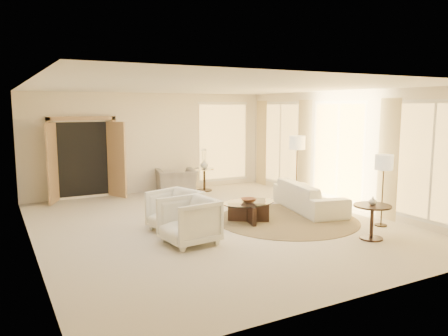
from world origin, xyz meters
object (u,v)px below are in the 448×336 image
floor_lamp_near (297,146)px  end_vase (373,201)px  armchair_right (189,219)px  floor_lamp_far (384,165)px  sofa (309,196)px  bowl (249,200)px  side_vase (204,164)px  accent_chair (176,177)px  end_table (372,216)px  coffee_table (249,209)px  side_table (204,177)px  armchair_left (175,208)px

floor_lamp_near → end_vase: size_ratio=10.85×
armchair_right → floor_lamp_far: size_ratio=0.62×
floor_lamp_far → end_vase: (-0.87, -0.55, -0.54)m
sofa → armchair_right: size_ratio=2.51×
bowl → side_vase: 3.62m
accent_chair → end_table: accent_chair is taller
accent_chair → floor_lamp_near: bearing=147.5°
coffee_table → side_table: side_table is taller
side_table → floor_lamp_far: (1.53, -5.11, 0.85)m
armchair_left → armchair_right: armchair_right is taller
armchair_right → coffee_table: (1.71, 0.76, -0.18)m
sofa → coffee_table: bearing=110.0°
end_vase → end_table: bearing=-90.0°
end_table → end_vase: bearing=90.0°
floor_lamp_far → end_table: bearing=-147.6°
sofa → side_vase: (-1.13, 3.30, 0.44)m
floor_lamp_near → end_vase: bearing=-104.5°
accent_chair → side_table: bearing=-170.0°
bowl → floor_lamp_near: bearing=29.2°
armchair_left → accent_chair: bearing=138.5°
side_table → floor_lamp_near: 2.95m
side_table → floor_lamp_far: 5.40m
end_vase → side_vase: side_vase is taller
end_table → end_vase: (0.00, 0.00, 0.27)m
end_table → side_table: bearing=96.7°
armchair_left → accent_chair: (1.42, 3.42, 0.02)m
side_table → floor_lamp_far: size_ratio=0.45×
sofa → side_vase: 3.52m
accent_chair → floor_lamp_near: size_ratio=0.62×
floor_lamp_near → end_vase: floor_lamp_near is taller
floor_lamp_near → bowl: floor_lamp_near is taller
armchair_right → floor_lamp_near: size_ratio=0.54×
sofa → side_vase: bearing=31.5°
side_table → armchair_left: bearing=-124.0°
sofa → floor_lamp_near: bearing=-9.3°
floor_lamp_near → side_vase: size_ratio=6.82×
armchair_right → coffee_table: 1.88m
armchair_right → floor_lamp_near: 4.52m
end_vase → accent_chair: bearing=105.1°
accent_chair → side_vase: accent_chair is taller
side_vase → floor_lamp_far: bearing=-73.3°
armchair_right → floor_lamp_far: floor_lamp_far is taller
accent_chair → end_table: 5.88m
accent_chair → floor_lamp_near: floor_lamp_near is taller
accent_chair → coffee_table: size_ratio=0.70×
accent_chair → armchair_right: bearing=82.2°
armchair_right → accent_chair: size_ratio=0.87×
bowl → end_vase: (1.35, -2.11, 0.25)m
sofa → coffee_table: (-1.82, -0.24, -0.06)m
end_table → bowl: (-1.35, 2.11, 0.03)m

